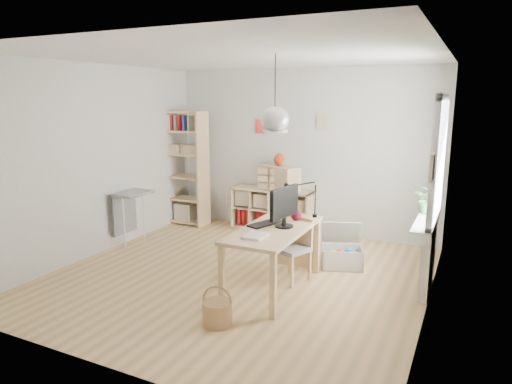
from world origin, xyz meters
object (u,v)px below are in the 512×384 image
at_px(tall_bookshelf, 184,163).
at_px(storage_chest, 342,253).
at_px(cube_shelf, 271,213).
at_px(chair, 294,245).
at_px(desk, 274,236).
at_px(monitor, 284,205).
at_px(drawer_chest, 279,178).

relative_size(tall_bookshelf, storage_chest, 2.71).
xyz_separation_m(cube_shelf, tall_bookshelf, (-1.56, -0.28, 0.79)).
bearing_deg(cube_shelf, storage_chest, -36.40).
height_order(cube_shelf, storage_chest, cube_shelf).
bearing_deg(chair, desk, -85.58).
xyz_separation_m(tall_bookshelf, monitor, (2.68, -1.86, -0.07)).
distance_m(tall_bookshelf, drawer_chest, 1.74).
height_order(tall_bookshelf, storage_chest, tall_bookshelf).
xyz_separation_m(chair, drawer_chest, (-0.98, 1.81, 0.47)).
xyz_separation_m(desk, monitor, (0.09, 0.09, 0.36)).
bearing_deg(storage_chest, desk, -136.25).
height_order(desk, cube_shelf, desk).
bearing_deg(chair, monitor, -73.17).
distance_m(cube_shelf, storage_chest, 1.94).
bearing_deg(desk, storage_chest, 63.68).
distance_m(tall_bookshelf, chair, 3.19).
bearing_deg(desk, drawer_chest, 111.63).
bearing_deg(drawer_chest, cube_shelf, -172.31).
bearing_deg(desk, chair, 73.94).
bearing_deg(cube_shelf, drawer_chest, -14.97).
bearing_deg(cube_shelf, chair, -58.64).
bearing_deg(tall_bookshelf, cube_shelf, 10.19).
relative_size(chair, storage_chest, 1.06).
bearing_deg(tall_bookshelf, desk, -37.01).
bearing_deg(cube_shelf, tall_bookshelf, -169.81).
bearing_deg(desk, tall_bookshelf, 142.99).
distance_m(storage_chest, drawer_chest, 1.93).
distance_m(desk, drawer_chest, 2.37).
distance_m(chair, storage_chest, 0.87).
xyz_separation_m(storage_chest, drawer_chest, (-1.40, 1.11, 0.74)).
xyz_separation_m(storage_chest, monitor, (-0.45, -0.99, 0.83)).
distance_m(storage_chest, monitor, 1.37).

